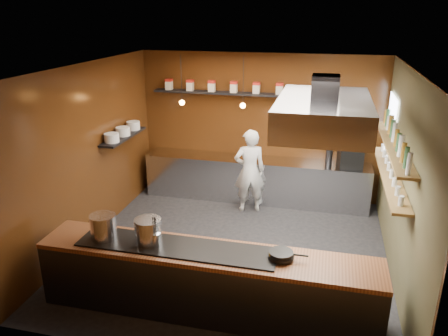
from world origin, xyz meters
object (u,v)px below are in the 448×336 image
(extractor_hood, at_px, (323,113))
(chef, at_px, (250,171))
(stockpot_small, at_px, (148,231))
(stockpot_large, at_px, (103,227))
(espresso_machine, at_px, (350,156))

(extractor_hood, height_order, chef, extractor_hood)
(stockpot_small, height_order, chef, chef)
(extractor_hood, xyz_separation_m, stockpot_large, (-2.69, -1.23, -1.40))
(extractor_hood, xyz_separation_m, chef, (-1.34, 2.04, -1.67))
(extractor_hood, bearing_deg, stockpot_small, -150.24)
(extractor_hood, xyz_separation_m, stockpot_small, (-2.08, -1.19, -1.40))
(stockpot_small, distance_m, chef, 3.32)
(stockpot_large, height_order, stockpot_small, stockpot_large)
(stockpot_large, bearing_deg, espresso_machine, 49.42)
(stockpot_small, relative_size, espresso_machine, 0.79)
(extractor_hood, relative_size, espresso_machine, 4.55)
(extractor_hood, distance_m, stockpot_small, 2.77)
(stockpot_small, bearing_deg, stockpot_large, -176.53)
(chef, bearing_deg, stockpot_small, 57.81)
(stockpot_small, bearing_deg, espresso_machine, 54.97)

